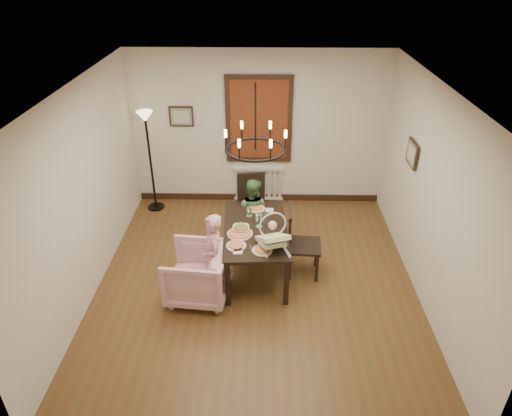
{
  "coord_description": "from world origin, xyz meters",
  "views": [
    {
      "loc": [
        0.1,
        -5.17,
        4.21
      ],
      "look_at": [
        -0.01,
        0.34,
        1.05
      ],
      "focal_mm": 32.0,
      "sensor_mm": 36.0,
      "label": 1
    }
  ],
  "objects_px": {
    "elderly_woman": "(213,263)",
    "chair_far": "(253,207)",
    "drinking_glass": "(267,218)",
    "floor_lamp": "(151,163)",
    "baby_bouncer": "(272,237)",
    "armchair": "(197,274)",
    "chair_right": "(304,242)",
    "seated_man": "(252,217)",
    "dining_table": "(256,233)"
  },
  "relations": [
    {
      "from": "chair_far",
      "to": "seated_man",
      "type": "xyz_separation_m",
      "value": [
        -0.01,
        -0.26,
        -0.05
      ]
    },
    {
      "from": "chair_far",
      "to": "baby_bouncer",
      "type": "height_order",
      "value": "baby_bouncer"
    },
    {
      "from": "drinking_glass",
      "to": "floor_lamp",
      "type": "relative_size",
      "value": 0.08
    },
    {
      "from": "armchair",
      "to": "seated_man",
      "type": "relative_size",
      "value": 0.88
    },
    {
      "from": "chair_far",
      "to": "chair_right",
      "type": "xyz_separation_m",
      "value": [
        0.76,
        -1.04,
        0.01
      ]
    },
    {
      "from": "elderly_woman",
      "to": "floor_lamp",
      "type": "height_order",
      "value": "floor_lamp"
    },
    {
      "from": "chair_far",
      "to": "floor_lamp",
      "type": "bearing_deg",
      "value": 144.89
    },
    {
      "from": "chair_right",
      "to": "floor_lamp",
      "type": "height_order",
      "value": "floor_lamp"
    },
    {
      "from": "chair_right",
      "to": "drinking_glass",
      "type": "relative_size",
      "value": 7.29
    },
    {
      "from": "elderly_woman",
      "to": "seated_man",
      "type": "bearing_deg",
      "value": 142.44
    },
    {
      "from": "floor_lamp",
      "to": "elderly_woman",
      "type": "bearing_deg",
      "value": -60.76
    },
    {
      "from": "armchair",
      "to": "dining_table",
      "type": "bearing_deg",
      "value": 132.26
    },
    {
      "from": "armchair",
      "to": "baby_bouncer",
      "type": "relative_size",
      "value": 1.53
    },
    {
      "from": "dining_table",
      "to": "armchair",
      "type": "height_order",
      "value": "armchair"
    },
    {
      "from": "baby_bouncer",
      "to": "armchair",
      "type": "bearing_deg",
      "value": 167.37
    },
    {
      "from": "chair_right",
      "to": "baby_bouncer",
      "type": "xyz_separation_m",
      "value": [
        -0.47,
        -0.45,
        0.39
      ]
    },
    {
      "from": "dining_table",
      "to": "seated_man",
      "type": "bearing_deg",
      "value": 92.62
    },
    {
      "from": "baby_bouncer",
      "to": "floor_lamp",
      "type": "xyz_separation_m",
      "value": [
        -2.12,
        2.33,
        -0.02
      ]
    },
    {
      "from": "chair_far",
      "to": "baby_bouncer",
      "type": "relative_size",
      "value": 1.93
    },
    {
      "from": "elderly_woman",
      "to": "chair_far",
      "type": "bearing_deg",
      "value": 145.48
    },
    {
      "from": "armchair",
      "to": "chair_far",
      "type": "bearing_deg",
      "value": 161.67
    },
    {
      "from": "drinking_glass",
      "to": "floor_lamp",
      "type": "height_order",
      "value": "floor_lamp"
    },
    {
      "from": "chair_far",
      "to": "elderly_woman",
      "type": "xyz_separation_m",
      "value": [
        -0.49,
        -1.53,
        -0.01
      ]
    },
    {
      "from": "chair_right",
      "to": "elderly_woman",
      "type": "xyz_separation_m",
      "value": [
        -1.26,
        -0.49,
        -0.02
      ]
    },
    {
      "from": "chair_right",
      "to": "drinking_glass",
      "type": "xyz_separation_m",
      "value": [
        -0.54,
        0.2,
        0.28
      ]
    },
    {
      "from": "armchair",
      "to": "drinking_glass",
      "type": "bearing_deg",
      "value": 134.34
    },
    {
      "from": "chair_right",
      "to": "elderly_woman",
      "type": "relative_size",
      "value": 1.04
    },
    {
      "from": "chair_far",
      "to": "drinking_glass",
      "type": "distance_m",
      "value": 0.92
    },
    {
      "from": "baby_bouncer",
      "to": "dining_table",
      "type": "bearing_deg",
      "value": 97.8
    },
    {
      "from": "elderly_woman",
      "to": "dining_table",
      "type": "bearing_deg",
      "value": 116.06
    },
    {
      "from": "dining_table",
      "to": "floor_lamp",
      "type": "distance_m",
      "value": 2.66
    },
    {
      "from": "seated_man",
      "to": "elderly_woman",
      "type": "bearing_deg",
      "value": 86.89
    },
    {
      "from": "dining_table",
      "to": "baby_bouncer",
      "type": "distance_m",
      "value": 0.59
    },
    {
      "from": "seated_man",
      "to": "armchair",
      "type": "bearing_deg",
      "value": 79.84
    },
    {
      "from": "elderly_woman",
      "to": "drinking_glass",
      "type": "relative_size",
      "value": 6.99
    },
    {
      "from": "armchair",
      "to": "seated_man",
      "type": "height_order",
      "value": "seated_man"
    },
    {
      "from": "seated_man",
      "to": "baby_bouncer",
      "type": "distance_m",
      "value": 1.34
    },
    {
      "from": "drinking_glass",
      "to": "armchair",
      "type": "bearing_deg",
      "value": -141.56
    },
    {
      "from": "armchair",
      "to": "drinking_glass",
      "type": "height_order",
      "value": "drinking_glass"
    },
    {
      "from": "dining_table",
      "to": "floor_lamp",
      "type": "bearing_deg",
      "value": 132.61
    },
    {
      "from": "chair_right",
      "to": "floor_lamp",
      "type": "relative_size",
      "value": 0.6
    },
    {
      "from": "floor_lamp",
      "to": "seated_man",
      "type": "bearing_deg",
      "value": -31.37
    },
    {
      "from": "chair_far",
      "to": "chair_right",
      "type": "relative_size",
      "value": 0.97
    },
    {
      "from": "chair_far",
      "to": "elderly_woman",
      "type": "distance_m",
      "value": 1.6
    },
    {
      "from": "seated_man",
      "to": "drinking_glass",
      "type": "xyz_separation_m",
      "value": [
        0.24,
        -0.58,
        0.35
      ]
    },
    {
      "from": "chair_right",
      "to": "elderly_woman",
      "type": "height_order",
      "value": "chair_right"
    },
    {
      "from": "drinking_glass",
      "to": "seated_man",
      "type": "bearing_deg",
      "value": 112.13
    },
    {
      "from": "dining_table",
      "to": "drinking_glass",
      "type": "relative_size",
      "value": 11.08
    },
    {
      "from": "elderly_woman",
      "to": "drinking_glass",
      "type": "distance_m",
      "value": 1.04
    },
    {
      "from": "elderly_woman",
      "to": "seated_man",
      "type": "distance_m",
      "value": 1.36
    }
  ]
}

